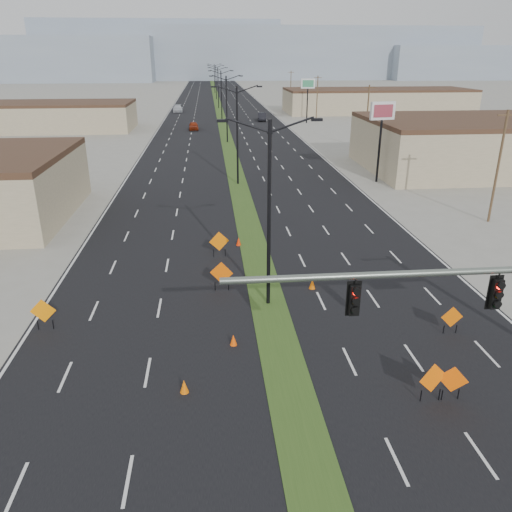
{
  "coord_description": "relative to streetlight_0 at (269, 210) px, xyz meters",
  "views": [
    {
      "loc": [
        -3.0,
        -12.63,
        12.85
      ],
      "look_at": [
        -0.75,
        11.22,
        3.2
      ],
      "focal_mm": 35.0,
      "sensor_mm": 36.0,
      "label": 1
    }
  ],
  "objects": [
    {
      "name": "ground",
      "position": [
        0.0,
        -12.0,
        -5.42
      ],
      "size": [
        600.0,
        600.0,
        0.0
      ],
      "primitive_type": "plane",
      "color": "gray",
      "rests_on": "ground"
    },
    {
      "name": "road_surface",
      "position": [
        0.0,
        88.0,
        -5.42
      ],
      "size": [
        25.0,
        400.0,
        0.02
      ],
      "primitive_type": "cube",
      "color": "black",
      "rests_on": "ground"
    },
    {
      "name": "median_strip",
      "position": [
        0.0,
        88.0,
        -5.42
      ],
      "size": [
        2.0,
        400.0,
        0.04
      ],
      "primitive_type": "cube",
      "color": "#2F4C1B",
      "rests_on": "ground"
    },
    {
      "name": "building_sw_far",
      "position": [
        -32.0,
        73.0,
        -3.17
      ],
      "size": [
        30.0,
        14.0,
        4.5
      ],
      "primitive_type": "cube",
      "color": "tan",
      "rests_on": "ground"
    },
    {
      "name": "building_se_far",
      "position": [
        38.0,
        98.0,
        -2.92
      ],
      "size": [
        44.0,
        16.0,
        5.0
      ],
      "primitive_type": "cube",
      "color": "tan",
      "rests_on": "ground"
    },
    {
      "name": "mesa_center",
      "position": [
        40.0,
        288.0,
        8.58
      ],
      "size": [
        220.0,
        50.0,
        28.0
      ],
      "primitive_type": "cube",
      "color": "#8390A3",
      "rests_on": "ground"
    },
    {
      "name": "mesa_backdrop",
      "position": [
        -30.0,
        308.0,
        10.58
      ],
      "size": [
        140.0,
        50.0,
        32.0
      ],
      "primitive_type": "cube",
      "color": "#8390A3",
      "rests_on": "ground"
    },
    {
      "name": "streetlight_0",
      "position": [
        0.0,
        0.0,
        0.0
      ],
      "size": [
        5.15,
        0.24,
        10.02
      ],
      "color": "black",
      "rests_on": "ground"
    },
    {
      "name": "streetlight_1",
      "position": [
        0.0,
        28.0,
        0.0
      ],
      "size": [
        5.15,
        0.24,
        10.02
      ],
      "color": "black",
      "rests_on": "ground"
    },
    {
      "name": "streetlight_2",
      "position": [
        0.0,
        56.0,
        0.0
      ],
      "size": [
        5.15,
        0.24,
        10.02
      ],
      "color": "black",
      "rests_on": "ground"
    },
    {
      "name": "streetlight_3",
      "position": [
        0.0,
        84.0,
        0.0
      ],
      "size": [
        5.15,
        0.24,
        10.02
      ],
      "color": "black",
      "rests_on": "ground"
    },
    {
      "name": "streetlight_4",
      "position": [
        0.0,
        112.0,
        0.0
      ],
      "size": [
        5.15,
        0.24,
        10.02
      ],
      "color": "black",
      "rests_on": "ground"
    },
    {
      "name": "streetlight_5",
      "position": [
        0.0,
        140.0,
        0.0
      ],
      "size": [
        5.15,
        0.24,
        10.02
      ],
      "color": "black",
      "rests_on": "ground"
    },
    {
      "name": "streetlight_6",
      "position": [
        0.0,
        168.0,
        0.0
      ],
      "size": [
        5.15,
        0.24,
        10.02
      ],
      "color": "black",
      "rests_on": "ground"
    },
    {
      "name": "utility_pole_0",
      "position": [
        20.0,
        13.0,
        -0.74
      ],
      "size": [
        1.6,
        0.2,
        9.0
      ],
      "color": "#4C3823",
      "rests_on": "ground"
    },
    {
      "name": "utility_pole_1",
      "position": [
        20.0,
        48.0,
        -0.74
      ],
      "size": [
        1.6,
        0.2,
        9.0
      ],
      "color": "#4C3823",
      "rests_on": "ground"
    },
    {
      "name": "utility_pole_2",
      "position": [
        20.0,
        83.0,
        -0.74
      ],
      "size": [
        1.6,
        0.2,
        9.0
      ],
      "color": "#4C3823",
      "rests_on": "ground"
    },
    {
      "name": "utility_pole_3",
      "position": [
        20.0,
        118.0,
        -0.74
      ],
      "size": [
        1.6,
        0.2,
        9.0
      ],
      "color": "#4C3823",
      "rests_on": "ground"
    },
    {
      "name": "car_left",
      "position": [
        -5.67,
        70.76,
        -4.69
      ],
      "size": [
        1.9,
        4.34,
        1.45
      ],
      "primitive_type": "imported",
      "rotation": [
        0.0,
        0.0,
        0.04
      ],
      "color": "maroon",
      "rests_on": "ground"
    },
    {
      "name": "car_mid",
      "position": [
        8.45,
        83.58,
        -4.61
      ],
      "size": [
        2.13,
        5.03,
        1.62
      ],
      "primitive_type": "imported",
      "rotation": [
        0.0,
        0.0,
        -0.09
      ],
      "color": "black",
      "rests_on": "ground"
    },
    {
      "name": "car_far",
      "position": [
        -10.21,
        102.76,
        -4.61
      ],
      "size": [
        2.56,
        5.66,
        1.61
      ],
      "primitive_type": "imported",
      "rotation": [
        0.0,
        0.0,
        0.06
      ],
      "color": "silver",
      "rests_on": "ground"
    },
    {
      "name": "construction_sign_0",
      "position": [
        -11.5,
        -1.77,
        -4.42
      ],
      "size": [
        1.27,
        0.05,
        1.69
      ],
      "rotation": [
        0.0,
        0.0,
        0.0
      ],
      "color": "orange",
      "rests_on": "ground"
    },
    {
      "name": "construction_sign_1",
      "position": [
        -2.51,
        1.91,
        -4.35
      ],
      "size": [
        1.34,
        0.33,
        1.81
      ],
      "rotation": [
        0.0,
        0.0,
        -0.21
      ],
      "color": "#E65604",
      "rests_on": "ground"
    },
    {
      "name": "construction_sign_2",
      "position": [
        -2.52,
        7.24,
        -4.34
      ],
      "size": [
        1.35,
        0.3,
        1.82
      ],
      "rotation": [
        0.0,
        0.0,
        0.19
      ],
      "color": "#E26704",
      "rests_on": "ground"
    },
    {
      "name": "construction_sign_3",
      "position": [
        5.46,
        -9.0,
        -4.39
      ],
      "size": [
        1.26,
        0.44,
        1.75
      ],
      "rotation": [
        0.0,
        0.0,
        0.31
      ],
      "color": "#F56005",
      "rests_on": "ground"
    },
    {
      "name": "construction_sign_4",
      "position": [
        6.29,
        -9.0,
        -4.51
      ],
      "size": [
        1.09,
        0.5,
        1.56
      ],
      "rotation": [
        0.0,
        0.0,
        -0.4
      ],
      "color": "#F45705",
      "rests_on": "ground"
    },
    {
      "name": "construction_sign_5",
      "position": [
        8.62,
        -4.05,
        -4.55
      ],
      "size": [
        1.11,
        0.05,
        1.48
      ],
      "rotation": [
        0.0,
        0.0,
        0.01
      ],
      "color": "#DD5A04",
      "rests_on": "ground"
    },
    {
      "name": "cone_0",
      "position": [
        -4.34,
        -7.55,
        -5.11
      ],
      "size": [
        0.49,
        0.49,
        0.61
      ],
      "primitive_type": "cone",
      "rotation": [
        0.0,
        0.0,
        -0.42
      ],
      "color": "orange",
      "rests_on": "ground"
    },
    {
      "name": "cone_1",
      "position": [
        -2.15,
        -4.13,
        -5.13
      ],
      "size": [
        0.39,
        0.39,
        0.58
      ],
      "primitive_type": "cone",
      "rotation": [
        0.0,
        0.0,
        0.14
      ],
      "color": "#FB4F05",
      "rests_on": "ground"
    },
    {
      "name": "cone_2",
      "position": [
        2.82,
        1.64,
        -5.1
      ],
      "size": [
        0.51,
        0.51,
        0.64
      ],
      "primitive_type": "cone",
      "rotation": [
        0.0,
        0.0,
        0.43
      ],
      "color": "#DA5A04",
      "rests_on": "ground"
    },
    {
      "name": "cone_3",
      "position": [
        -1.07,
        9.31,
        -5.11
      ],
      "size": [
        0.5,
        0.5,
        0.63
      ],
      "primitive_type": "cone",
      "rotation": [
        0.0,
        0.0,
        -0.43
      ],
      "color": "red",
      "rests_on": "ground"
    },
    {
      "name": "pole_sign_east_near",
      "position": [
        15.18,
        27.64,
        1.39
      ],
      "size": [
        2.76,
        0.89,
        8.43
      ],
      "rotation": [
        0.0,
        0.0,
        0.2
      ],
      "color": "black",
      "rests_on": "ground"
    },
    {
      "name": "pole_sign_east_far",
      "position": [
        17.14,
        78.82,
        1.54
      ],
      "size": [
        2.81,
        0.47,
        8.6
      ],
      "rotation": [
        0.0,
        0.0,
        0.03
      ],
      "color": "black",
      "rests_on": "ground"
    }
  ]
}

